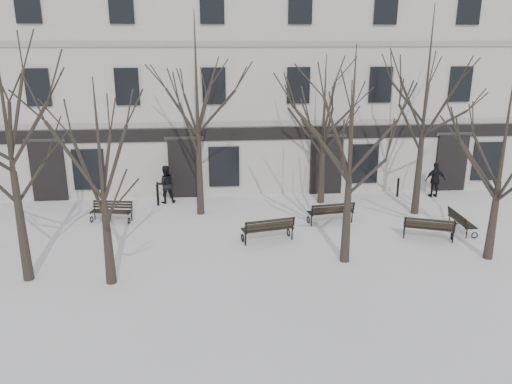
{
  "coord_description": "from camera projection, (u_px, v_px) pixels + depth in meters",
  "views": [
    {
      "loc": [
        -2.09,
        -15.91,
        7.46
      ],
      "look_at": [
        -0.45,
        3.0,
        1.67
      ],
      "focal_mm": 35.0,
      "sensor_mm": 36.0,
      "label": 1
    }
  ],
  "objects": [
    {
      "name": "tree_2",
      "position": [
        352.0,
        132.0,
        16.25
      ],
      "size": [
        5.15,
        5.15,
        7.35
      ],
      "color": "black",
      "rests_on": "ground"
    },
    {
      "name": "bench_3",
      "position": [
        112.0,
        211.0,
        21.33
      ],
      "size": [
        1.81,
        0.92,
        0.87
      ],
      "rotation": [
        0.0,
        0.0,
        -0.18
      ],
      "color": "black",
      "rests_on": "ground"
    },
    {
      "name": "bollard_a",
      "position": [
        158.0,
        194.0,
        23.32
      ],
      "size": [
        0.13,
        0.13,
        1.04
      ],
      "color": "black",
      "rests_on": "ground"
    },
    {
      "name": "tree_5",
      "position": [
        324.0,
        113.0,
        22.66
      ],
      "size": [
        4.82,
        4.82,
        6.89
      ],
      "color": "black",
      "rests_on": "ground"
    },
    {
      "name": "ground",
      "position": [
        276.0,
        262.0,
        17.52
      ],
      "size": [
        100.0,
        100.0,
        0.0
      ],
      "primitive_type": "plane",
      "color": "white",
      "rests_on": "ground"
    },
    {
      "name": "building",
      "position": [
        249.0,
        76.0,
        28.25
      ],
      "size": [
        40.4,
        10.2,
        11.4
      ],
      "color": "beige",
      "rests_on": "ground"
    },
    {
      "name": "tree_4",
      "position": [
        197.0,
        91.0,
        20.79
      ],
      "size": [
        6.07,
        6.07,
        8.67
      ],
      "color": "black",
      "rests_on": "ground"
    },
    {
      "name": "bench_5",
      "position": [
        461.0,
        221.0,
        20.18
      ],
      "size": [
        0.64,
        1.67,
        0.83
      ],
      "rotation": [
        0.0,
        0.0,
        1.55
      ],
      "color": "black",
      "rests_on": "ground"
    },
    {
      "name": "bollard_b",
      "position": [
        398.0,
        187.0,
        24.64
      ],
      "size": [
        0.12,
        0.12,
        0.96
      ],
      "color": "black",
      "rests_on": "ground"
    },
    {
      "name": "tree_0",
      "position": [
        5.0,
        113.0,
        14.66
      ],
      "size": [
        6.04,
        6.04,
        8.63
      ],
      "color": "black",
      "rests_on": "ground"
    },
    {
      "name": "pedestrian_b",
      "position": [
        166.0,
        202.0,
        23.91
      ],
      "size": [
        1.0,
        0.85,
        1.82
      ],
      "primitive_type": "imported",
      "rotation": [
        0.0,
        0.0,
        3.33
      ],
      "color": "black",
      "rests_on": "ground"
    },
    {
      "name": "bench_1",
      "position": [
        268.0,
        228.0,
        19.13
      ],
      "size": [
        2.09,
        1.14,
        1.0
      ],
      "rotation": [
        0.0,
        0.0,
        3.36
      ],
      "color": "black",
      "rests_on": "ground"
    },
    {
      "name": "tree_1",
      "position": [
        100.0,
        160.0,
        14.84
      ],
      "size": [
        4.53,
        4.53,
        6.47
      ],
      "color": "black",
      "rests_on": "ground"
    },
    {
      "name": "tree_3",
      "position": [
        505.0,
        142.0,
        16.58
      ],
      "size": [
        4.74,
        4.74,
        6.77
      ],
      "color": "black",
      "rests_on": "ground"
    },
    {
      "name": "bench_4",
      "position": [
        331.0,
        212.0,
        21.03
      ],
      "size": [
        1.99,
        0.97,
        0.97
      ],
      "rotation": [
        0.0,
        0.0,
        3.29
      ],
      "color": "black",
      "rests_on": "ground"
    },
    {
      "name": "tree_6",
      "position": [
        427.0,
        88.0,
        20.81
      ],
      "size": [
        6.22,
        6.22,
        8.89
      ],
      "color": "black",
      "rests_on": "ground"
    },
    {
      "name": "pedestrian_c",
      "position": [
        433.0,
        197.0,
        24.78
      ],
      "size": [
        1.04,
        0.47,
        1.74
      ],
      "primitive_type": "imported",
      "rotation": [
        0.0,
        0.0,
        3.19
      ],
      "color": "black",
      "rests_on": "ground"
    },
    {
      "name": "bench_2",
      "position": [
        429.0,
        227.0,
        19.31
      ],
      "size": [
        1.98,
        1.3,
        0.95
      ],
      "rotation": [
        0.0,
        0.0,
        2.78
      ],
      "color": "black",
      "rests_on": "ground"
    }
  ]
}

